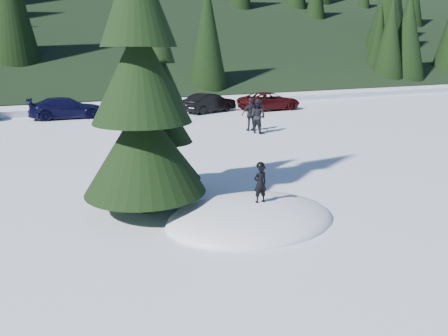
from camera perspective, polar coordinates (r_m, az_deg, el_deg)
name	(u,v)px	position (r m, az deg, el deg)	size (l,w,h in m)	color
ground	(251,220)	(11.29, 3.52, -6.75)	(200.00, 200.00, 0.00)	white
snow_mound	(251,220)	(11.29, 3.52, -6.75)	(4.48, 3.52, 0.96)	white
spruce_tall	(141,87)	(11.31, -10.79, 10.40)	(3.20, 3.20, 8.60)	#301D10
spruce_short	(163,124)	(13.08, -8.01, 5.74)	(2.20, 2.20, 5.37)	#301D10
child_skier	(260,184)	(10.98, 4.74, -2.05)	(0.36, 0.23, 0.98)	black
adult_0	(258,116)	(22.98, 4.46, 6.75)	(0.87, 0.67, 1.78)	black
adult_1	(251,114)	(23.59, 3.58, 7.01)	(1.06, 0.44, 1.80)	black
car_3	(67,108)	(29.80, -19.85, 7.39)	(1.88, 4.63, 1.34)	black
car_4	(152,109)	(28.44, -9.39, 7.66)	(1.48, 3.67, 1.25)	#9E9FA6
car_5	(209,103)	(30.94, -1.93, 8.51)	(1.41, 4.04, 1.33)	black
car_6	(269,101)	(32.38, 5.96, 8.69)	(2.14, 4.64, 1.29)	#390A0B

